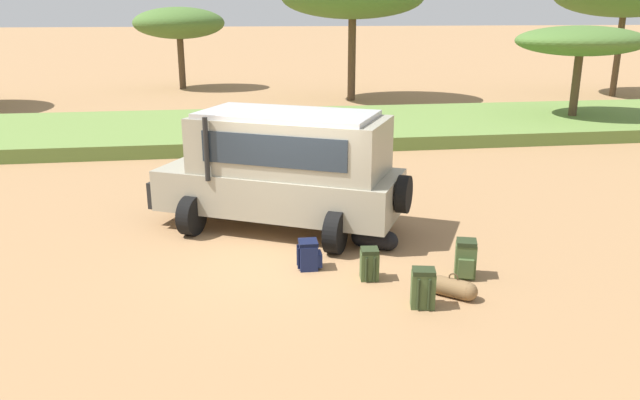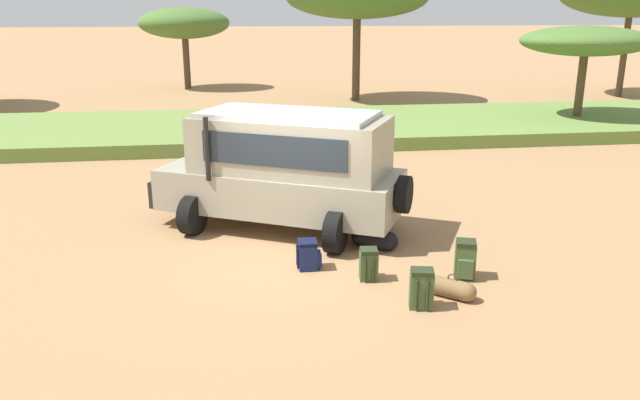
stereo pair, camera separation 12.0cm
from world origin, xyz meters
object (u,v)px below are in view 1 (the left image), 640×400
(duffel_bag_soft_canvas, at_px, (453,288))
(acacia_tree_left_mid, at_px, (179,23))
(safari_vehicle, at_px, (284,168))
(duffel_bag_low_black_case, at_px, (374,238))
(acacia_tree_right_mid, at_px, (581,41))
(backpack_outermost, at_px, (466,259))
(backpack_cluster_center, at_px, (423,288))
(backpack_beside_front_wheel, at_px, (369,264))
(backpack_near_rear_wheel, at_px, (309,255))

(duffel_bag_soft_canvas, height_order, acacia_tree_left_mid, acacia_tree_left_mid)
(safari_vehicle, distance_m, duffel_bag_soft_canvas, 4.48)
(duffel_bag_low_black_case, relative_size, acacia_tree_left_mid, 0.17)
(acacia_tree_right_mid, bearing_deg, duffel_bag_low_black_case, -132.85)
(safari_vehicle, bearing_deg, acacia_tree_left_mid, 98.01)
(backpack_outermost, distance_m, duffel_bag_soft_canvas, 0.88)
(backpack_cluster_center, xyz_separation_m, duffel_bag_low_black_case, (-0.16, 2.52, -0.11))
(backpack_cluster_center, bearing_deg, acacia_tree_right_mid, 53.19)
(duffel_bag_low_black_case, xyz_separation_m, duffel_bag_soft_canvas, (0.74, -2.26, -0.04))
(backpack_beside_front_wheel, xyz_separation_m, acacia_tree_left_mid, (-4.64, 27.49, 3.35))
(duffel_bag_low_black_case, xyz_separation_m, acacia_tree_left_mid, (-5.06, 26.11, 3.42))
(duffel_bag_low_black_case, bearing_deg, acacia_tree_left_mid, 100.97)
(backpack_outermost, bearing_deg, duffel_bag_low_black_case, 128.24)
(acacia_tree_left_mid, bearing_deg, backpack_outermost, -77.21)
(acacia_tree_left_mid, bearing_deg, backpack_cluster_center, -79.67)
(duffel_bag_low_black_case, relative_size, duffel_bag_soft_canvas, 1.24)
(safari_vehicle, bearing_deg, acacia_tree_right_mid, 39.44)
(acacia_tree_left_mid, height_order, acacia_tree_right_mid, acacia_tree_left_mid)
(duffel_bag_low_black_case, bearing_deg, backpack_near_rear_wheel, -150.13)
(safari_vehicle, relative_size, backpack_outermost, 8.14)
(duffel_bag_soft_canvas, bearing_deg, safari_vehicle, 122.39)
(backpack_cluster_center, bearing_deg, backpack_near_rear_wheel, 131.34)
(backpack_outermost, bearing_deg, duffel_bag_soft_canvas, -123.76)
(backpack_beside_front_wheel, distance_m, backpack_cluster_center, 1.27)
(backpack_outermost, bearing_deg, safari_vehicle, 133.60)
(acacia_tree_left_mid, bearing_deg, backpack_near_rear_wheel, -82.18)
(backpack_beside_front_wheel, relative_size, backpack_outermost, 0.84)
(backpack_cluster_center, height_order, acacia_tree_right_mid, acacia_tree_right_mid)
(backpack_cluster_center, distance_m, acacia_tree_left_mid, 29.29)
(safari_vehicle, height_order, duffel_bag_low_black_case, safari_vehicle)
(safari_vehicle, relative_size, backpack_cluster_center, 8.50)
(backpack_beside_front_wheel, xyz_separation_m, backpack_near_rear_wheel, (-0.95, 0.60, -0.02))
(backpack_cluster_center, xyz_separation_m, acacia_tree_right_mid, (10.40, 13.90, 2.92))
(safari_vehicle, height_order, backpack_beside_front_wheel, safari_vehicle)
(backpack_beside_front_wheel, height_order, backpack_near_rear_wheel, backpack_beside_front_wheel)
(backpack_beside_front_wheel, relative_size, acacia_tree_left_mid, 0.11)
(backpack_cluster_center, xyz_separation_m, backpack_outermost, (1.06, 0.97, 0.02))
(backpack_cluster_center, bearing_deg, backpack_outermost, 42.58)
(backpack_near_rear_wheel, distance_m, acacia_tree_right_mid, 17.30)
(backpack_outermost, xyz_separation_m, acacia_tree_left_mid, (-6.28, 27.65, 3.29))
(acacia_tree_right_mid, bearing_deg, duffel_bag_soft_canvas, -125.74)
(backpack_beside_front_wheel, bearing_deg, safari_vehicle, 112.71)
(safari_vehicle, height_order, acacia_tree_right_mid, acacia_tree_right_mid)
(backpack_cluster_center, height_order, backpack_near_rear_wheel, backpack_cluster_center)
(safari_vehicle, xyz_separation_m, backpack_near_rear_wheel, (0.21, -2.18, -1.04))
(backpack_cluster_center, height_order, backpack_outermost, backpack_outermost)
(backpack_cluster_center, bearing_deg, backpack_beside_front_wheel, 116.90)
(backpack_outermost, height_order, acacia_tree_right_mid, acacia_tree_right_mid)
(backpack_outermost, xyz_separation_m, duffel_bag_low_black_case, (-1.22, 1.54, -0.13))
(backpack_near_rear_wheel, xyz_separation_m, duffel_bag_soft_canvas, (2.11, -1.48, -0.10))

